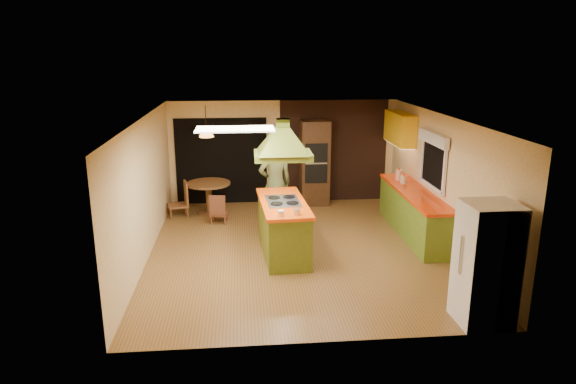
{
  "coord_description": "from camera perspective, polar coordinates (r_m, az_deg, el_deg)",
  "views": [
    {
      "loc": [
        -1.01,
        -9.07,
        3.65
      ],
      "look_at": [
        -0.18,
        -0.07,
        1.15
      ],
      "focal_mm": 32.0,
      "sensor_mm": 36.0,
      "label": 1
    }
  ],
  "objects": [
    {
      "name": "upper_cabinets",
      "position": [
        11.94,
        12.32,
        6.93
      ],
      "size": [
        0.34,
        1.4,
        0.7
      ],
      "primitive_type": "cube",
      "color": "yellow",
      "rests_on": "room_walls"
    },
    {
      "name": "chair_left",
      "position": [
        11.88,
        -12.17,
        -0.78
      ],
      "size": [
        0.53,
        0.53,
        0.79
      ],
      "primitive_type": null,
      "rotation": [
        0.0,
        0.0,
        -1.33
      ],
      "color": "brown",
      "rests_on": "ground"
    },
    {
      "name": "pendant_lamp",
      "position": [
        11.59,
        -9.07,
        6.59
      ],
      "size": [
        0.44,
        0.44,
        0.21
      ],
      "primitive_type": "cone",
      "rotation": [
        0.0,
        0.0,
        -0.4
      ],
      "color": "#FF9E3F",
      "rests_on": "ceiling_plane"
    },
    {
      "name": "right_counter",
      "position": [
        10.75,
        13.78,
        -2.24
      ],
      "size": [
        0.62,
        3.05,
        0.92
      ],
      "color": "olive",
      "rests_on": "ground"
    },
    {
      "name": "canister_small",
      "position": [
        11.18,
        12.65,
        1.35
      ],
      "size": [
        0.13,
        0.13,
        0.15
      ],
      "primitive_type": "cylinder",
      "rotation": [
        0.0,
        0.0,
        -0.23
      ],
      "color": "#FFF5CD",
      "rests_on": "right_counter"
    },
    {
      "name": "ceiling_plane",
      "position": [
        9.19,
        1.09,
        8.29
      ],
      "size": [
        6.5,
        6.5,
        0.0
      ],
      "primitive_type": "plane",
      "rotation": [
        3.14,
        0.0,
        0.0
      ],
      "color": "silver",
      "rests_on": "room_walls"
    },
    {
      "name": "man",
      "position": [
        10.61,
        -1.43,
        0.91
      ],
      "size": [
        0.82,
        0.66,
        1.97
      ],
      "primitive_type": "imported",
      "rotation": [
        0.0,
        0.0,
        3.43
      ],
      "color": "#4C542C",
      "rests_on": "ground"
    },
    {
      "name": "room_walls",
      "position": [
        9.43,
        1.05,
        0.73
      ],
      "size": [
        5.5,
        6.5,
        6.5
      ],
      "color": "beige",
      "rests_on": "ground"
    },
    {
      "name": "ground",
      "position": [
        9.82,
        1.02,
        -6.34
      ],
      "size": [
        6.5,
        6.5,
        0.0
      ],
      "primitive_type": "plane",
      "color": "brown",
      "rests_on": "ground"
    },
    {
      "name": "range_hood",
      "position": [
        9.03,
        -0.58,
        6.56
      ],
      "size": [
        1.02,
        0.74,
        0.79
      ],
      "rotation": [
        0.0,
        0.0,
        -0.01
      ],
      "color": "#546318",
      "rests_on": "ceiling_plane"
    },
    {
      "name": "nook_opening",
      "position": [
        12.58,
        -7.4,
        3.41
      ],
      "size": [
        2.2,
        0.03,
        2.1
      ],
      "primitive_type": "cube",
      "color": "black",
      "rests_on": "ground"
    },
    {
      "name": "canister_large",
      "position": [
        11.44,
        12.23,
        1.87
      ],
      "size": [
        0.2,
        0.2,
        0.22
      ],
      "primitive_type": "cylinder",
      "rotation": [
        0.0,
        0.0,
        0.39
      ],
      "color": "beige",
      "rests_on": "right_counter"
    },
    {
      "name": "kitchen_island",
      "position": [
        9.46,
        -0.55,
        -3.94
      ],
      "size": [
        0.92,
        2.05,
        1.02
      ],
      "rotation": [
        0.0,
        0.0,
        0.06
      ],
      "color": "olive",
      "rests_on": "ground"
    },
    {
      "name": "dining_table",
      "position": [
        11.87,
        -8.8,
        0.02
      ],
      "size": [
        1.0,
        1.0,
        0.75
      ],
      "rotation": [
        0.0,
        0.0,
        0.08
      ],
      "color": "brown",
      "rests_on": "ground"
    },
    {
      "name": "brick_panel",
      "position": [
        12.73,
        5.07,
        4.54
      ],
      "size": [
        2.64,
        0.03,
        2.5
      ],
      "primitive_type": "cube",
      "color": "#381E14",
      "rests_on": "ground"
    },
    {
      "name": "refrigerator",
      "position": [
        7.5,
        21.18,
        -7.49
      ],
      "size": [
        0.72,
        0.68,
        1.71
      ],
      "primitive_type": "cube",
      "rotation": [
        0.0,
        0.0,
        0.02
      ],
      "color": "white",
      "rests_on": "ground"
    },
    {
      "name": "canister_medium",
      "position": [
        11.13,
        12.73,
        1.35
      ],
      "size": [
        0.15,
        0.15,
        0.18
      ],
      "primitive_type": "cylinder",
      "rotation": [
        0.0,
        0.0,
        0.26
      ],
      "color": "beige",
      "rests_on": "right_counter"
    },
    {
      "name": "fluor_panel",
      "position": [
        7.95,
        -5.9,
        6.97
      ],
      "size": [
        1.2,
        0.6,
        0.03
      ],
      "primitive_type": "cube",
      "color": "white",
      "rests_on": "ceiling_plane"
    },
    {
      "name": "chair_near",
      "position": [
        11.29,
        -7.67,
        -1.78
      ],
      "size": [
        0.41,
        0.41,
        0.66
      ],
      "primitive_type": null,
      "rotation": [
        0.0,
        0.0,
        2.99
      ],
      "color": "brown",
      "rests_on": "ground"
    },
    {
      "name": "wall_oven",
      "position": [
        12.42,
        2.96,
        3.26
      ],
      "size": [
        0.69,
        0.61,
        2.05
      ],
      "rotation": [
        0.0,
        0.0,
        0.02
      ],
      "color": "#472C17",
      "rests_on": "ground"
    },
    {
      "name": "window_right",
      "position": [
        10.34,
        15.89,
        4.41
      ],
      "size": [
        0.12,
        1.35,
        1.06
      ],
      "color": "black",
      "rests_on": "room_walls"
    }
  ]
}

